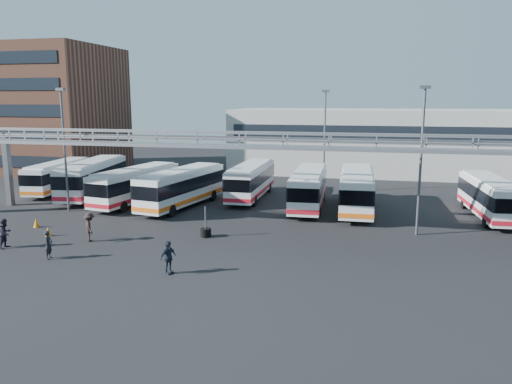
% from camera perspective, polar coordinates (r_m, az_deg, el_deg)
% --- Properties ---
extents(ground, '(140.00, 140.00, 0.00)m').
position_cam_1_polar(ground, '(31.11, -3.87, -6.89)').
color(ground, black).
rests_on(ground, ground).
extents(gantry, '(51.40, 5.15, 7.10)m').
position_cam_1_polar(gantry, '(35.53, -1.18, 4.41)').
color(gantry, gray).
rests_on(gantry, ground).
extents(apartment_building, '(18.00, 15.00, 16.00)m').
position_cam_1_polar(apartment_building, '(72.39, -23.26, 8.69)').
color(apartment_building, brown).
rests_on(apartment_building, ground).
extents(warehouse, '(42.00, 14.00, 8.00)m').
position_cam_1_polar(warehouse, '(66.62, 16.06, 5.59)').
color(warehouse, '#9E9E99').
rests_on(warehouse, ground).
extents(light_pole_left, '(0.70, 0.35, 10.21)m').
position_cam_1_polar(light_pole_left, '(44.16, -21.07, 5.21)').
color(light_pole_left, '#4C4F54').
rests_on(light_pole_left, ground).
extents(light_pole_mid, '(0.70, 0.35, 10.21)m').
position_cam_1_polar(light_pole_mid, '(35.65, 18.37, 4.25)').
color(light_pole_mid, '#4C4F54').
rests_on(light_pole_mid, ground).
extents(light_pole_back, '(0.70, 0.35, 10.21)m').
position_cam_1_polar(light_pole_back, '(50.69, 7.84, 6.42)').
color(light_pole_back, '#4C4F54').
rests_on(light_pole_back, ground).
extents(bus_0, '(3.40, 10.32, 3.07)m').
position_cam_1_polar(bus_0, '(54.39, -21.62, 1.78)').
color(bus_0, silver).
rests_on(bus_0, ground).
extents(bus_1, '(4.36, 11.80, 3.51)m').
position_cam_1_polar(bus_1, '(50.60, -18.15, 1.66)').
color(bus_1, silver).
rests_on(bus_1, ground).
extents(bus_2, '(4.20, 10.98, 3.25)m').
position_cam_1_polar(bus_2, '(46.11, -13.56, 0.89)').
color(bus_2, silver).
rests_on(bus_2, ground).
extents(bus_3, '(4.41, 11.29, 3.35)m').
position_cam_1_polar(bus_3, '(43.85, -8.46, 0.65)').
color(bus_3, silver).
rests_on(bus_3, ground).
extents(bus_4, '(2.66, 10.82, 3.27)m').
position_cam_1_polar(bus_4, '(47.28, -0.58, 1.44)').
color(bus_4, silver).
rests_on(bus_4, ground).
extents(bus_5, '(3.06, 11.04, 3.32)m').
position_cam_1_polar(bus_5, '(43.28, 6.02, 0.56)').
color(bus_5, silver).
rests_on(bus_5, ground).
extents(bus_6, '(3.01, 11.42, 3.44)m').
position_cam_1_polar(bus_6, '(42.67, 11.43, 0.36)').
color(bus_6, silver).
rests_on(bus_6, ground).
extents(bus_8, '(3.18, 10.59, 3.17)m').
position_cam_1_polar(bus_8, '(43.57, 25.12, -0.44)').
color(bus_8, silver).
rests_on(bus_8, ground).
extents(pedestrian_a, '(0.53, 0.70, 1.72)m').
position_cam_1_polar(pedestrian_a, '(32.01, -22.63, -5.59)').
color(pedestrian_a, black).
rests_on(pedestrian_a, ground).
extents(pedestrian_b, '(0.72, 0.93, 1.90)m').
position_cam_1_polar(pedestrian_b, '(35.49, -26.73, -4.23)').
color(pedestrian_b, '#24202C').
rests_on(pedestrian_b, ground).
extents(pedestrian_c, '(1.34, 1.43, 1.94)m').
position_cam_1_polar(pedestrian_c, '(34.89, -18.46, -3.83)').
color(pedestrian_c, black).
rests_on(pedestrian_c, ground).
extents(pedestrian_d, '(0.87, 1.17, 1.84)m').
position_cam_1_polar(pedestrian_d, '(27.51, -10.00, -7.38)').
color(pedestrian_d, '#1C2633').
rests_on(pedestrian_d, ground).
extents(cone_left, '(0.50, 0.50, 0.63)m').
position_cam_1_polar(cone_left, '(37.43, -22.67, -4.18)').
color(cone_left, orange).
rests_on(cone_left, ground).
extents(cone_right, '(0.55, 0.55, 0.69)m').
position_cam_1_polar(cone_right, '(40.27, -23.82, -3.22)').
color(cone_right, orange).
rests_on(cone_right, ground).
extents(tire_stack, '(0.74, 0.74, 2.12)m').
position_cam_1_polar(tire_stack, '(34.51, -5.76, -4.54)').
color(tire_stack, black).
rests_on(tire_stack, ground).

